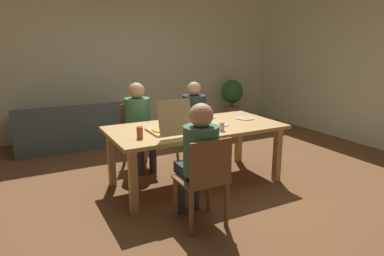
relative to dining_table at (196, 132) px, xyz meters
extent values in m
plane|color=brown|center=(0.00, 0.00, -0.67)|extent=(20.00, 20.00, 0.00)
cube|color=silver|center=(0.00, 3.02, 0.72)|extent=(6.92, 0.12, 2.77)
cube|color=beige|center=(3.46, 0.91, 0.72)|extent=(0.12, 5.13, 2.77)
cube|color=tan|center=(0.00, 0.00, 0.06)|extent=(2.13, 1.06, 0.04)
cube|color=tan|center=(-0.96, -0.42, -0.31)|extent=(0.08, 0.08, 0.70)
cube|color=tan|center=(0.96, -0.42, -0.31)|extent=(0.08, 0.08, 0.70)
cube|color=tan|center=(-0.96, 0.42, -0.31)|extent=(0.08, 0.08, 0.70)
cube|color=tan|center=(0.96, 0.42, -0.31)|extent=(0.08, 0.08, 0.70)
cylinder|color=brown|center=(-0.27, 0.72, -0.44)|extent=(0.05, 0.05, 0.46)
cylinder|color=brown|center=(-0.61, 0.72, -0.44)|extent=(0.05, 0.05, 0.46)
cylinder|color=brown|center=(-0.27, 1.10, -0.44)|extent=(0.05, 0.05, 0.46)
cylinder|color=brown|center=(-0.61, 1.10, -0.44)|extent=(0.05, 0.05, 0.46)
cube|color=brown|center=(-0.44, 0.91, -0.20)|extent=(0.40, 0.45, 0.02)
cube|color=brown|center=(-0.44, 1.12, 0.02)|extent=(0.38, 0.03, 0.42)
cylinder|color=#352B42|center=(-0.35, 0.59, -0.43)|extent=(0.10, 0.10, 0.48)
cylinder|color=#352B42|center=(-0.52, 0.59, -0.43)|extent=(0.10, 0.10, 0.48)
cube|color=#352B42|center=(-0.44, 0.74, -0.14)|extent=(0.32, 0.33, 0.11)
cylinder|color=#3E7B52|center=(-0.44, 0.91, 0.09)|extent=(0.35, 0.35, 0.47)
sphere|color=tan|center=(-0.44, 0.91, 0.43)|extent=(0.23, 0.23, 0.23)
cylinder|color=brown|center=(-0.63, -0.74, -0.44)|extent=(0.05, 0.05, 0.46)
cylinder|color=brown|center=(-0.24, -0.74, -0.44)|extent=(0.05, 0.05, 0.46)
cylinder|color=brown|center=(-0.63, -1.08, -0.44)|extent=(0.05, 0.05, 0.46)
cylinder|color=brown|center=(-0.24, -1.08, -0.44)|extent=(0.05, 0.05, 0.46)
cube|color=brown|center=(-0.44, -0.91, -0.20)|extent=(0.45, 0.41, 0.02)
cube|color=brown|center=(-0.44, -1.10, 0.02)|extent=(0.43, 0.03, 0.43)
cylinder|color=#31373B|center=(-0.52, -0.63, -0.43)|extent=(0.10, 0.10, 0.48)
cylinder|color=#31373B|center=(-0.35, -0.63, -0.43)|extent=(0.10, 0.10, 0.48)
cube|color=#31373B|center=(-0.44, -0.76, -0.14)|extent=(0.31, 0.29, 0.11)
cylinder|color=#3E6E55|center=(-0.44, -0.91, 0.09)|extent=(0.34, 0.34, 0.47)
sphere|color=tan|center=(-0.44, -0.91, 0.43)|extent=(0.23, 0.23, 0.23)
cylinder|color=#326336|center=(0.64, 0.68, -0.44)|extent=(0.04, 0.04, 0.46)
cylinder|color=#326336|center=(0.26, 0.68, -0.44)|extent=(0.04, 0.04, 0.46)
cylinder|color=#326336|center=(0.64, 1.08, -0.44)|extent=(0.04, 0.04, 0.46)
cylinder|color=#326336|center=(0.26, 1.08, -0.44)|extent=(0.04, 0.04, 0.46)
cube|color=#326336|center=(0.45, 0.88, -0.20)|extent=(0.44, 0.46, 0.02)
cube|color=#326336|center=(0.45, 1.10, 0.01)|extent=(0.41, 0.03, 0.41)
cylinder|color=#352D3D|center=(0.53, 0.60, -0.43)|extent=(0.10, 0.10, 0.48)
cylinder|color=#352D3D|center=(0.36, 0.60, -0.43)|extent=(0.10, 0.10, 0.48)
cube|color=#352D3D|center=(0.45, 0.73, -0.14)|extent=(0.31, 0.29, 0.11)
cylinder|color=#26363A|center=(0.45, 0.88, 0.09)|extent=(0.35, 0.35, 0.45)
sphere|color=tan|center=(0.45, 0.88, 0.41)|extent=(0.21, 0.21, 0.21)
cube|color=tan|center=(-0.43, -0.08, 0.09)|extent=(0.39, 0.39, 0.03)
cylinder|color=gold|center=(-0.43, -0.08, 0.11)|extent=(0.35, 0.35, 0.01)
cube|color=tan|center=(-0.43, -0.33, 0.30)|extent=(0.39, 0.10, 0.38)
cylinder|color=white|center=(-0.03, 0.03, 0.09)|extent=(0.22, 0.22, 0.01)
cone|color=orange|center=(-0.03, 0.03, 0.10)|extent=(0.13, 0.13, 0.02)
cylinder|color=white|center=(0.79, 0.05, 0.09)|extent=(0.25, 0.25, 0.01)
cone|color=#CF934A|center=(0.79, 0.05, 0.10)|extent=(0.14, 0.14, 0.02)
cylinder|color=white|center=(0.37, 0.35, 0.09)|extent=(0.23, 0.23, 0.01)
cone|color=#D2813F|center=(0.37, 0.35, 0.10)|extent=(0.11, 0.11, 0.02)
cylinder|color=white|center=(0.28, -0.09, 0.09)|extent=(0.24, 0.24, 0.01)
cone|color=#D5924B|center=(0.28, -0.09, 0.10)|extent=(0.12, 0.12, 0.02)
cylinder|color=#B44B34|center=(-0.79, -0.20, 0.14)|extent=(0.07, 0.07, 0.13)
cylinder|color=silver|center=(0.16, -0.34, 0.13)|extent=(0.06, 0.06, 0.10)
cube|color=#445556|center=(-1.11, 2.40, -0.45)|extent=(1.86, 0.82, 0.44)
cube|color=#445556|center=(-1.11, 2.07, -0.07)|extent=(1.86, 0.16, 0.32)
cube|color=#445556|center=(-1.94, 2.40, -0.14)|extent=(0.20, 0.78, 0.18)
cube|color=#445556|center=(-0.28, 2.40, -0.14)|extent=(0.20, 0.78, 0.18)
cylinder|color=#AE705B|center=(2.34, 2.62, -0.49)|extent=(0.33, 0.33, 0.35)
cylinder|color=brown|center=(2.34, 2.62, -0.24)|extent=(0.05, 0.05, 0.15)
ellipsoid|color=#356A32|center=(2.34, 2.62, 0.02)|extent=(0.47, 0.47, 0.52)
camera|label=1|loc=(-1.95, -3.59, 1.09)|focal=31.96mm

